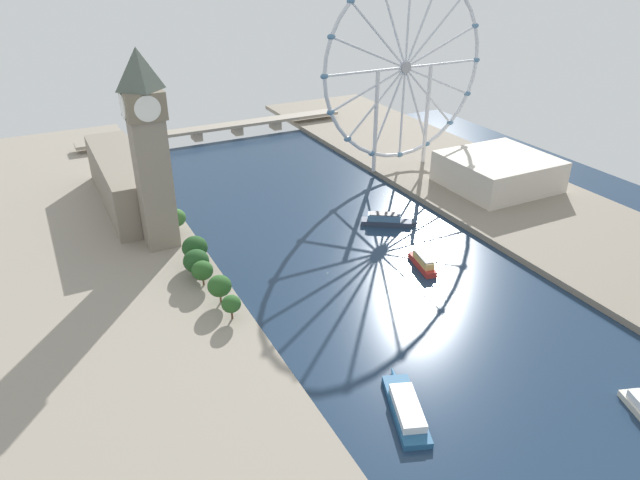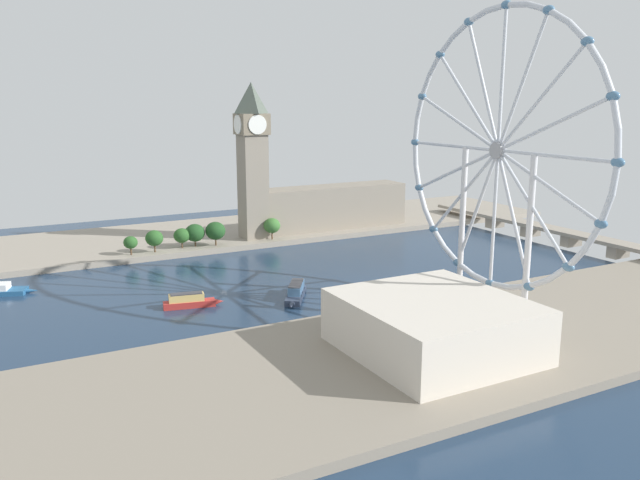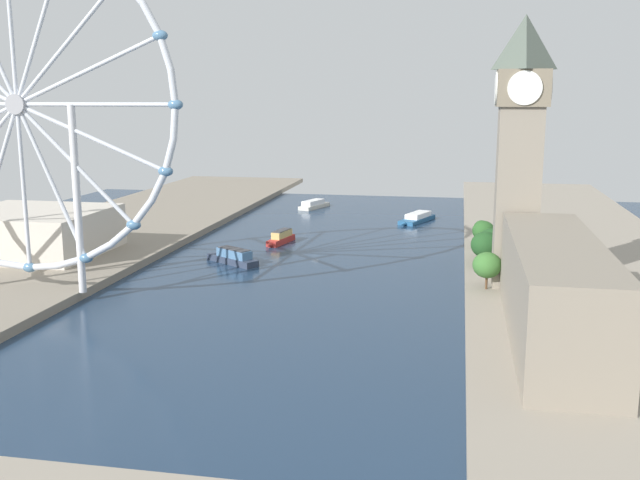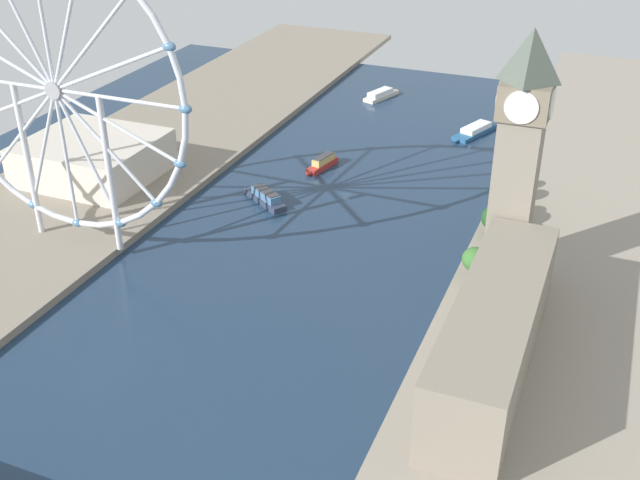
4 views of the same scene
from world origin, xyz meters
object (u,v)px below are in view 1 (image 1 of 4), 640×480
Objects in this scene: tour_boat_1 at (406,408)px; tour_boat_2 at (387,220)px; river_bridge at (217,129)px; riverside_hall at (498,171)px; clock_tower at (149,149)px; ferris_wheel at (405,69)px; parliament_block at (122,180)px; tour_boat_3 at (422,262)px.

tour_boat_2 reaches higher than tour_boat_1.
river_bridge is 5.63× the size of tour_boat_1.
riverside_hall is 2.05× the size of tour_boat_2.
clock_tower is at bearing 36.66° from tour_boat_1.
riverside_hall is at bearing -59.16° from ferris_wheel.
ferris_wheel is at bearing -56.55° from river_bridge.
clock_tower is 64.80m from parliament_block.
tour_boat_1 is 131.85m from tour_boat_2.
parliament_block is 2.74× the size of tour_boat_1.
ferris_wheel is at bearing 120.84° from riverside_hall.
riverside_hall is 204.41m from river_bridge.
clock_tower is 152.57m from tour_boat_1.
parliament_block reaches higher than tour_boat_1.
tour_boat_2 is (113.39, -81.22, -13.40)m from parliament_block.
tour_boat_1 is 1.43× the size of tour_boat_3.
riverside_hall reaches higher than tour_boat_3.
river_bridge is at bearing 17.02° from tour_boat_3.
riverside_hall reaches higher than river_bridge.
tour_boat_3 is (20.35, -224.53, -3.65)m from river_bridge.
tour_boat_1 is at bearing 152.81° from tour_boat_3.
ferris_wheel reaches higher than tour_boat_3.
tour_boat_3 is at bearing -149.72° from riverside_hall.
tour_boat_3 reaches higher than tour_boat_1.
parliament_block is 206.90m from riverside_hall.
river_bridge is (-78.87, 119.41, -56.21)m from ferris_wheel.
tour_boat_2 is at bearing -173.29° from riverside_hall.
parliament_block is 162.65m from tour_boat_3.
riverside_hall is 192.30m from tour_boat_1.
tour_boat_1 is at bearing -76.52° from parliament_block.
tour_boat_3 is (97.71, -68.75, -46.33)m from clock_tower.
tour_boat_2 is (29.65, -181.50, -3.56)m from river_bridge.
river_bridge is (83.74, 100.29, -9.85)m from parliament_block.
ferris_wheel is at bearing -12.86° from tour_boat_1.
tour_boat_1 is at bearing -97.14° from river_bridge.
ferris_wheel reaches higher than parliament_block.
tour_boat_2 is at bearing -9.85° from tour_boat_1.
parliament_block is at bearing 34.00° from tour_boat_1.
clock_tower is 3.62× the size of tour_boat_3.
ferris_wheel is 2.05× the size of riverside_hall.
tour_boat_3 is (-9.30, -43.03, -0.10)m from tour_boat_2.
ferris_wheel is 99.25m from tour_boat_2.
parliament_block is 200.99m from tour_boat_1.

